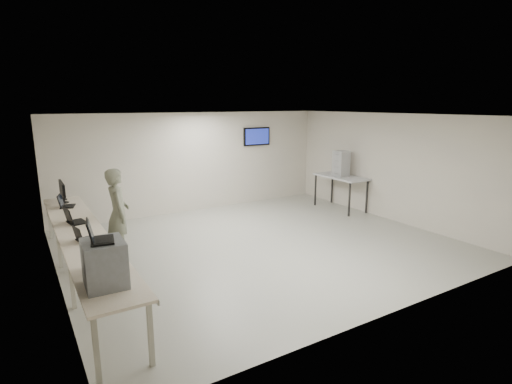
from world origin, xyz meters
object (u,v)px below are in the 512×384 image
workbench (82,236)px  side_table (341,178)px  equipment_box (104,263)px  soldier (118,213)px

workbench → side_table: bearing=10.8°
workbench → side_table: (7.19, 1.37, 0.09)m
equipment_box → workbench: bearing=90.6°
soldier → side_table: 6.41m
soldier → side_table: bearing=-80.2°
workbench → side_table: size_ratio=3.65×
equipment_box → side_table: equipment_box is taller
equipment_box → soldier: (0.86, 3.21, -0.27)m
equipment_box → side_table: bearing=29.1°
workbench → soldier: (0.80, 0.89, 0.08)m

